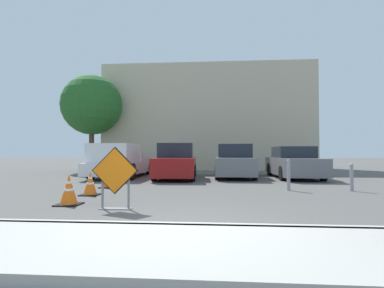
{
  "coord_description": "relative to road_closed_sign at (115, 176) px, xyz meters",
  "views": [
    {
      "loc": [
        0.62,
        -4.58,
        1.24
      ],
      "look_at": [
        -0.48,
        9.22,
        1.59
      ],
      "focal_mm": 28.0,
      "sensor_mm": 36.0,
      "label": 1
    }
  ],
  "objects": [
    {
      "name": "ground_plane",
      "position": [
        1.54,
        8.3,
        -0.72
      ],
      "size": [
        96.0,
        96.0,
        0.0
      ],
      "primitive_type": "plane",
      "color": "#565451"
    },
    {
      "name": "sidewalk_strip",
      "position": [
        1.54,
        -2.7,
        -0.65
      ],
      "size": [
        21.63,
        2.0,
        0.14
      ],
      "color": "#ADAAA3",
      "rests_on": "ground_plane"
    },
    {
      "name": "curb_lip",
      "position": [
        1.54,
        -1.7,
        -0.65
      ],
      "size": [
        21.63,
        0.2,
        0.14
      ],
      "color": "#ADAAA3",
      "rests_on": "ground_plane"
    },
    {
      "name": "road_closed_sign",
      "position": [
        0.0,
        0.0,
        0.0
      ],
      "size": [
        1.02,
        0.2,
        1.35
      ],
      "color": "black",
      "rests_on": "ground_plane"
    },
    {
      "name": "traffic_cone_nearest",
      "position": [
        -1.25,
        0.45,
        -0.37
      ],
      "size": [
        0.53,
        0.53,
        0.71
      ],
      "color": "black",
      "rests_on": "ground_plane"
    },
    {
      "name": "traffic_cone_second",
      "position": [
        -1.41,
        2.01,
        -0.39
      ],
      "size": [
        0.51,
        0.51,
        0.67
      ],
      "color": "black",
      "rests_on": "ground_plane"
    },
    {
      "name": "traffic_cone_third",
      "position": [
        -1.6,
        3.74,
        -0.35
      ],
      "size": [
        0.41,
        0.41,
        0.74
      ],
      "color": "black",
      "rests_on": "ground_plane"
    },
    {
      "name": "traffic_cone_fourth",
      "position": [
        -1.86,
        5.23,
        -0.36
      ],
      "size": [
        0.47,
        0.47,
        0.72
      ],
      "color": "black",
      "rests_on": "ground_plane"
    },
    {
      "name": "traffic_cone_fifth",
      "position": [
        -2.05,
        6.85,
        -0.39
      ],
      "size": [
        0.42,
        0.42,
        0.67
      ],
      "color": "black",
      "rests_on": "ground_plane"
    },
    {
      "name": "pickup_truck",
      "position": [
        -2.44,
        7.87,
        0.0
      ],
      "size": [
        2.18,
        5.31,
        1.6
      ],
      "rotation": [
        0.0,
        0.0,
        3.12
      ],
      "color": "silver",
      "rests_on": "ground_plane"
    },
    {
      "name": "parked_car_nearest",
      "position": [
        0.32,
        7.53,
        0.02
      ],
      "size": [
        1.98,
        4.47,
        1.62
      ],
      "rotation": [
        0.0,
        0.0,
        3.19
      ],
      "color": "maroon",
      "rests_on": "ground_plane"
    },
    {
      "name": "parked_car_second",
      "position": [
        3.08,
        8.28,
        0.01
      ],
      "size": [
        1.92,
        4.32,
        1.6
      ],
      "rotation": [
        0.0,
        0.0,
        3.11
      ],
      "color": "slate",
      "rests_on": "ground_plane"
    },
    {
      "name": "parked_car_third",
      "position": [
        5.83,
        8.21,
        -0.03
      ],
      "size": [
        1.95,
        4.48,
        1.48
      ],
      "rotation": [
        0.0,
        0.0,
        3.16
      ],
      "color": "slate",
      "rests_on": "ground_plane"
    },
    {
      "name": "bollard_nearest",
      "position": [
        4.48,
        3.51,
        -0.19
      ],
      "size": [
        0.12,
        0.12,
        1.0
      ],
      "color": "gray",
      "rests_on": "ground_plane"
    },
    {
      "name": "bollard_second",
      "position": [
        6.42,
        3.51,
        -0.25
      ],
      "size": [
        0.12,
        0.12,
        0.87
      ],
      "color": "gray",
      "rests_on": "ground_plane"
    },
    {
      "name": "building_facade_backdrop",
      "position": [
        1.58,
        15.98,
        2.9
      ],
      "size": [
        14.44,
        5.0,
        7.24
      ],
      "color": "beige",
      "rests_on": "ground_plane"
    },
    {
      "name": "street_tree_behind_lot",
      "position": [
        -5.82,
        12.39,
        3.53
      ],
      "size": [
        3.85,
        3.85,
        6.19
      ],
      "color": "#513823",
      "rests_on": "ground_plane"
    }
  ]
}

